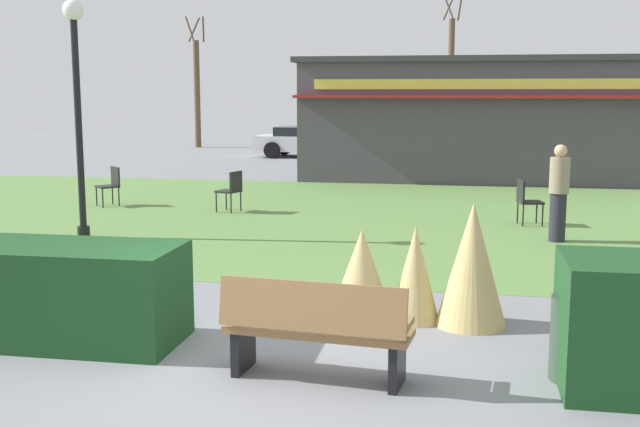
# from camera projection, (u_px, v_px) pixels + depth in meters

# --- Properties ---
(ground_plane) EXTENTS (80.00, 80.00, 0.00)m
(ground_plane) POSITION_uv_depth(u_px,v_px,m) (247.00, 371.00, 7.29)
(ground_plane) COLOR slate
(lawn_patch) EXTENTS (36.00, 12.00, 0.01)m
(lawn_patch) POSITION_uv_depth(u_px,v_px,m) (366.00, 216.00, 16.25)
(lawn_patch) COLOR #5B8442
(lawn_patch) RESTS_ON ground_plane
(park_bench) EXTENTS (1.75, 0.70, 0.95)m
(park_bench) POSITION_uv_depth(u_px,v_px,m) (316.00, 329.00, 6.97)
(park_bench) COLOR olive
(park_bench) RESTS_ON ground_plane
(hedge_left) EXTENTS (2.39, 1.10, 1.02)m
(hedge_left) POSITION_uv_depth(u_px,v_px,m) (66.00, 293.00, 8.09)
(hedge_left) COLOR #19421E
(hedge_left) RESTS_ON ground_plane
(ornamental_grass_behind_left) EXTENTS (0.79, 0.79, 1.39)m
(ornamental_grass_behind_left) POSITION_uv_depth(u_px,v_px,m) (472.00, 264.00, 8.61)
(ornamental_grass_behind_left) COLOR tan
(ornamental_grass_behind_left) RESTS_ON ground_plane
(ornamental_grass_behind_right) EXTENTS (0.57, 0.57, 1.09)m
(ornamental_grass_behind_right) POSITION_uv_depth(u_px,v_px,m) (415.00, 274.00, 8.80)
(ornamental_grass_behind_right) COLOR tan
(ornamental_grass_behind_right) RESTS_ON ground_plane
(ornamental_grass_behind_center) EXTENTS (0.75, 0.75, 1.04)m
(ornamental_grass_behind_center) POSITION_uv_depth(u_px,v_px,m) (362.00, 274.00, 8.92)
(ornamental_grass_behind_center) COLOR tan
(ornamental_grass_behind_center) RESTS_ON ground_plane
(lamppost_mid) EXTENTS (0.36, 0.36, 4.15)m
(lamppost_mid) POSITION_uv_depth(u_px,v_px,m) (77.00, 90.00, 13.56)
(lamppost_mid) COLOR black
(lamppost_mid) RESTS_ON ground_plane
(trash_bin) EXTENTS (0.52, 0.52, 0.77)m
(trash_bin) POSITION_uv_depth(u_px,v_px,m) (579.00, 339.00, 7.01)
(trash_bin) COLOR #2D4233
(trash_bin) RESTS_ON ground_plane
(food_kiosk) EXTENTS (10.54, 4.03, 3.55)m
(food_kiosk) POSITION_uv_depth(u_px,v_px,m) (479.00, 119.00, 22.94)
(food_kiosk) COLOR #47424C
(food_kiosk) RESTS_ON ground_plane
(cafe_chair_west) EXTENTS (0.52, 0.52, 0.89)m
(cafe_chair_west) POSITION_uv_depth(u_px,v_px,m) (526.00, 198.00, 15.15)
(cafe_chair_west) COLOR black
(cafe_chair_west) RESTS_ON ground_plane
(cafe_chair_east) EXTENTS (0.55, 0.55, 0.89)m
(cafe_chair_east) POSITION_uv_depth(u_px,v_px,m) (232.00, 188.00, 16.79)
(cafe_chair_east) COLOR black
(cafe_chair_east) RESTS_ON ground_plane
(cafe_chair_center) EXTENTS (0.62, 0.62, 0.89)m
(cafe_chair_center) POSITION_uv_depth(u_px,v_px,m) (111.00, 183.00, 17.71)
(cafe_chair_center) COLOR black
(cafe_chair_center) RESTS_ON ground_plane
(person_strolling) EXTENTS (0.34, 0.34, 1.69)m
(person_strolling) POSITION_uv_depth(u_px,v_px,m) (559.00, 192.00, 13.44)
(person_strolling) COLOR #23232D
(person_strolling) RESTS_ON ground_plane
(parked_car_west_slot) EXTENTS (4.25, 2.16, 1.20)m
(parked_car_west_slot) POSITION_uv_depth(u_px,v_px,m) (309.00, 141.00, 30.89)
(parked_car_west_slot) COLOR silver
(parked_car_west_slot) RESTS_ON ground_plane
(tree_left_bg) EXTENTS (0.91, 0.96, 6.90)m
(tree_left_bg) POSITION_uv_depth(u_px,v_px,m) (451.00, 80.00, 35.69)
(tree_left_bg) COLOR brown
(tree_left_bg) RESTS_ON ground_plane
(tree_right_bg) EXTENTS (0.91, 0.96, 5.96)m
(tree_right_bg) POSITION_uv_depth(u_px,v_px,m) (197.00, 91.00, 36.04)
(tree_right_bg) COLOR brown
(tree_right_bg) RESTS_ON ground_plane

